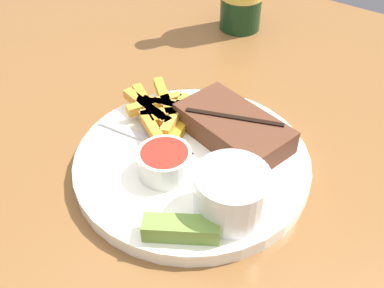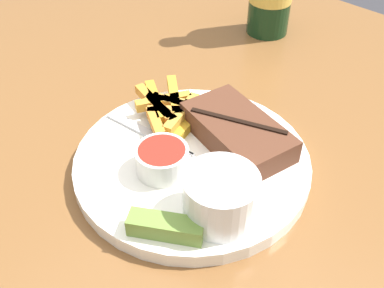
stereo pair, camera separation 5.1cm
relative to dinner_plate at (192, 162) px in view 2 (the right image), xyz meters
name	(u,v)px [view 2 (the right image)]	position (x,y,z in m)	size (l,w,h in m)	color
dining_table	(192,209)	(0.00, 0.00, -0.08)	(1.30, 1.09, 0.74)	brown
dinner_plate	(192,162)	(0.00, 0.00, 0.00)	(0.28, 0.28, 0.02)	white
steak_portion	(237,131)	(0.02, 0.06, 0.02)	(0.15, 0.11, 0.03)	#512D1E
fries_pile	(168,111)	(-0.07, 0.03, 0.02)	(0.11, 0.11, 0.02)	gold
coleslaw_cup	(221,195)	(0.08, -0.04, 0.04)	(0.08, 0.08, 0.05)	white
dipping_sauce_cup	(162,159)	(-0.01, -0.04, 0.03)	(0.06, 0.06, 0.03)	silver
pickle_spear	(166,227)	(0.06, -0.10, 0.02)	(0.07, 0.06, 0.02)	olive
fork_utensil	(146,132)	(-0.07, -0.01, 0.01)	(0.13, 0.03, 0.00)	#B7B7BC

